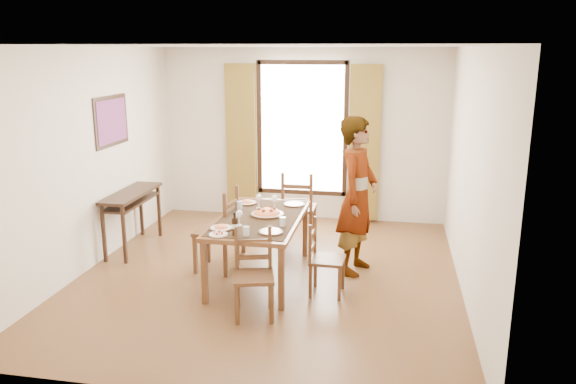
% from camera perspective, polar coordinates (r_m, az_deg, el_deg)
% --- Properties ---
extents(ground, '(5.00, 5.00, 0.00)m').
position_cam_1_polar(ground, '(6.89, -1.95, -8.44)').
color(ground, '#462316').
rests_on(ground, ground).
extents(room_shell, '(4.60, 5.10, 2.74)m').
position_cam_1_polar(room_shell, '(6.58, -1.86, 4.48)').
color(room_shell, beige).
rests_on(room_shell, ground).
extents(console_table, '(0.38, 1.20, 0.80)m').
position_cam_1_polar(console_table, '(7.87, -15.60, -0.80)').
color(console_table, black).
rests_on(console_table, ground).
extents(dining_table, '(0.96, 1.72, 0.76)m').
position_cam_1_polar(dining_table, '(6.61, -2.90, -3.10)').
color(dining_table, brown).
rests_on(dining_table, ground).
extents(chair_west, '(0.50, 0.50, 1.04)m').
position_cam_1_polar(chair_west, '(6.94, -7.03, -4.10)').
color(chair_west, '#532F1B').
rests_on(chair_west, ground).
extents(chair_north, '(0.46, 0.46, 1.03)m').
position_cam_1_polar(chair_north, '(7.89, 1.08, -1.76)').
color(chair_north, '#532F1B').
rests_on(chair_north, ground).
extents(chair_south, '(0.49, 0.49, 0.91)m').
position_cam_1_polar(chair_south, '(5.78, -3.49, -8.56)').
color(chair_south, '#532F1B').
rests_on(chair_south, ground).
extents(chair_east, '(0.39, 0.39, 0.85)m').
position_cam_1_polar(chair_east, '(6.28, 3.74, -6.93)').
color(chair_east, '#532F1B').
rests_on(chair_east, ground).
extents(man, '(0.93, 0.81, 1.91)m').
position_cam_1_polar(man, '(6.78, 7.08, -0.41)').
color(man, '#919499').
rests_on(man, ground).
extents(plate_sw, '(0.27, 0.27, 0.05)m').
position_cam_1_polar(plate_sw, '(6.18, -6.81, -3.52)').
color(plate_sw, silver).
rests_on(plate_sw, dining_table).
extents(plate_se, '(0.27, 0.27, 0.05)m').
position_cam_1_polar(plate_se, '(6.03, -1.73, -3.90)').
color(plate_se, silver).
rests_on(plate_se, dining_table).
extents(plate_nw, '(0.27, 0.27, 0.05)m').
position_cam_1_polar(plate_nw, '(7.16, -4.20, -0.97)').
color(plate_nw, silver).
rests_on(plate_nw, dining_table).
extents(plate_ne, '(0.27, 0.27, 0.05)m').
position_cam_1_polar(plate_ne, '(7.07, 0.64, -1.12)').
color(plate_ne, silver).
rests_on(plate_ne, dining_table).
extents(pasta_platter, '(0.40, 0.40, 0.10)m').
position_cam_1_polar(pasta_platter, '(6.64, -2.16, -1.95)').
color(pasta_platter, red).
rests_on(pasta_platter, dining_table).
extents(caprese_plate, '(0.20, 0.20, 0.04)m').
position_cam_1_polar(caprese_plate, '(5.99, -7.09, -4.19)').
color(caprese_plate, silver).
rests_on(caprese_plate, dining_table).
extents(wine_glass_a, '(0.08, 0.08, 0.18)m').
position_cam_1_polar(wine_glass_a, '(6.26, -4.98, -2.63)').
color(wine_glass_a, white).
rests_on(wine_glass_a, dining_table).
extents(wine_glass_b, '(0.08, 0.08, 0.18)m').
position_cam_1_polar(wine_glass_b, '(6.86, -1.40, -1.05)').
color(wine_glass_b, white).
rests_on(wine_glass_b, dining_table).
extents(wine_glass_c, '(0.08, 0.08, 0.18)m').
position_cam_1_polar(wine_glass_c, '(6.92, -2.99, -0.93)').
color(wine_glass_c, white).
rests_on(wine_glass_c, dining_table).
extents(tumbler_a, '(0.07, 0.07, 0.10)m').
position_cam_1_polar(tumbler_a, '(6.24, -0.53, -3.02)').
color(tumbler_a, silver).
rests_on(tumbler_a, dining_table).
extents(tumbler_b, '(0.07, 0.07, 0.10)m').
position_cam_1_polar(tumbler_b, '(6.91, -4.95, -1.36)').
color(tumbler_b, silver).
rests_on(tumbler_b, dining_table).
extents(tumbler_c, '(0.07, 0.07, 0.10)m').
position_cam_1_polar(tumbler_c, '(5.94, -4.27, -3.98)').
color(tumbler_c, silver).
rests_on(tumbler_c, dining_table).
extents(wine_bottle, '(0.07, 0.07, 0.25)m').
position_cam_1_polar(wine_bottle, '(5.95, -5.43, -3.23)').
color(wine_bottle, black).
rests_on(wine_bottle, dining_table).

